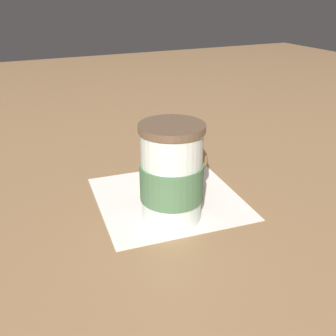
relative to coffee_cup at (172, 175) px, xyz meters
name	(u,v)px	position (x,y,z in m)	size (l,w,h in m)	color
ground_plane	(168,198)	(0.05, -0.02, -0.07)	(3.00, 3.00, 0.00)	#936D47
paper_napkin	(168,198)	(0.05, -0.02, -0.07)	(0.23, 0.23, 0.00)	white
coffee_cup	(172,175)	(0.00, 0.00, 0.00)	(0.10, 0.10, 0.15)	silver
muffin	(184,168)	(0.05, -0.05, -0.02)	(0.08, 0.08, 0.09)	beige
banana	(175,165)	(0.13, -0.07, -0.05)	(0.11, 0.13, 0.03)	yellow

